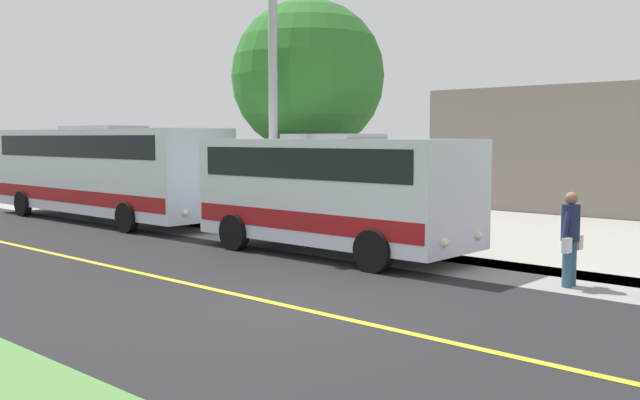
{
  "coord_description": "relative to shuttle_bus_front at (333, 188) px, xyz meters",
  "views": [
    {
      "loc": [
        8.2,
        8.12,
        2.79
      ],
      "look_at": [
        -3.5,
        -2.47,
        1.4
      ],
      "focal_mm": 39.8,
      "sensor_mm": 36.0,
      "label": 1
    }
  ],
  "objects": [
    {
      "name": "transit_bus_rear",
      "position": [
        -0.01,
        -10.26,
        0.16
      ],
      "size": [
        2.74,
        10.78,
        3.18
      ],
      "color": "silver",
      "rests_on": "ground"
    },
    {
      "name": "shuttle_bus_front",
      "position": [
        0.0,
        0.0,
        0.0
      ],
      "size": [
        2.72,
        7.14,
        2.88
      ],
      "color": "silver",
      "rests_on": "ground"
    },
    {
      "name": "ground_plane",
      "position": [
        4.53,
        2.98,
        -1.58
      ],
      "size": [
        120.0,
        120.0,
        0.0
      ],
      "primitive_type": "plane",
      "color": "#548442"
    },
    {
      "name": "street_light_pole",
      "position": [
        -0.33,
        -2.52,
        2.42
      ],
      "size": [
        1.97,
        0.24,
        7.22
      ],
      "color": "#9E9EA3",
      "rests_on": "ground"
    },
    {
      "name": "road_centre_line",
      "position": [
        4.53,
        2.98,
        -1.58
      ],
      "size": [
        0.16,
        100.0,
        0.0
      ],
      "primitive_type": "cube",
      "color": "gold",
      "rests_on": "ground"
    },
    {
      "name": "sidewalk",
      "position": [
        -0.67,
        2.98,
        -1.58
      ],
      "size": [
        2.4,
        100.0,
        0.01
      ],
      "primitive_type": "cube",
      "color": "gray",
      "rests_on": "ground"
    },
    {
      "name": "road_surface",
      "position": [
        4.53,
        2.98,
        -1.58
      ],
      "size": [
        8.0,
        100.0,
        0.01
      ],
      "primitive_type": "cube",
      "color": "black",
      "rests_on": "ground"
    },
    {
      "name": "tree_curbside",
      "position": [
        -2.87,
        -3.5,
        3.01
      ],
      "size": [
        4.57,
        4.57,
        6.89
      ],
      "color": "#4C3826",
      "rests_on": "ground"
    },
    {
      "name": "pedestrian_waiting",
      "position": [
        -0.14,
        5.76,
        -0.62
      ],
      "size": [
        0.72,
        0.34,
        1.79
      ],
      "color": "#335972",
      "rests_on": "ground"
    }
  ]
}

